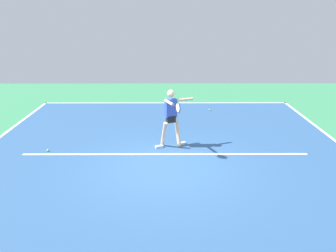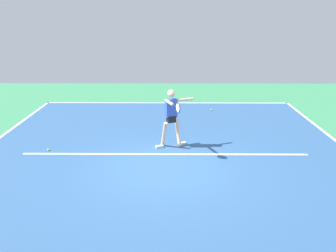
# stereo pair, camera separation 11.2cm
# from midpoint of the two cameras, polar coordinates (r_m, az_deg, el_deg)

# --- Properties ---
(ground_plane) EXTENTS (23.07, 23.07, 0.00)m
(ground_plane) POSITION_cam_midpoint_polar(r_m,az_deg,el_deg) (9.25, -0.87, -6.82)
(ground_plane) COLOR #388456
(court_surface) EXTENTS (10.94, 14.00, 0.00)m
(court_surface) POSITION_cam_midpoint_polar(r_m,az_deg,el_deg) (9.25, -0.87, -6.81)
(court_surface) COLOR #2D5484
(court_surface) RESTS_ON ground_plane
(court_line_baseline_near) EXTENTS (10.94, 0.10, 0.01)m
(court_line_baseline_near) POSITION_cam_midpoint_polar(r_m,az_deg,el_deg) (15.83, -0.61, 3.80)
(court_line_baseline_near) COLOR white
(court_line_baseline_near) RESTS_ON ground_plane
(court_line_service) EXTENTS (8.21, 0.10, 0.01)m
(court_line_service) POSITION_cam_midpoint_polar(r_m,az_deg,el_deg) (10.09, -0.82, -4.61)
(court_line_service) COLOR white
(court_line_service) RESTS_ON ground_plane
(court_line_centre_mark) EXTENTS (0.10, 0.30, 0.01)m
(court_line_centre_mark) POSITION_cam_midpoint_polar(r_m,az_deg,el_deg) (15.63, -0.61, 3.62)
(court_line_centre_mark) COLOR white
(court_line_centre_mark) RESTS_ON ground_plane
(tennis_player) EXTENTS (1.15, 1.34, 1.77)m
(tennis_player) POSITION_cam_midpoint_polar(r_m,az_deg,el_deg) (10.34, 0.26, 1.86)
(tennis_player) COLOR beige
(tennis_player) RESTS_ON ground_plane
(tennis_ball_far_corner) EXTENTS (0.07, 0.07, 0.07)m
(tennis_ball_far_corner) POSITION_cam_midpoint_polar(r_m,az_deg,el_deg) (14.67, 6.62, 2.66)
(tennis_ball_far_corner) COLOR yellow
(tennis_ball_far_corner) RESTS_ON ground_plane
(tennis_ball_by_sideline) EXTENTS (0.07, 0.07, 0.07)m
(tennis_ball_by_sideline) POSITION_cam_midpoint_polar(r_m,az_deg,el_deg) (10.89, -19.31, -3.77)
(tennis_ball_by_sideline) COLOR #C6E53D
(tennis_ball_by_sideline) RESTS_ON ground_plane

